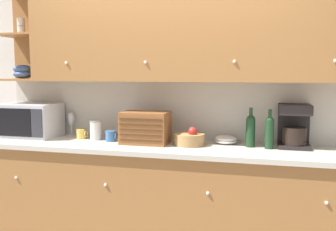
{
  "coord_description": "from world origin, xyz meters",
  "views": [
    {
      "loc": [
        0.81,
        -3.34,
        1.55
      ],
      "look_at": [
        0.0,
        -0.22,
        1.18
      ],
      "focal_mm": 40.0,
      "sensor_mm": 36.0,
      "label": 1
    }
  ],
  "objects_px": {
    "mug": "(82,134)",
    "fruit_basket": "(189,139)",
    "mug_blue_second": "(111,136)",
    "wine_glass": "(71,119)",
    "second_wine_bottle": "(251,129)",
    "storage_canister": "(96,130)",
    "wine_bottle": "(269,131)",
    "coffee_maker": "(294,126)",
    "bowl_stack_on_counter": "(226,140)",
    "bread_box": "(145,128)",
    "microwave": "(31,120)"
  },
  "relations": [
    {
      "from": "wine_glass",
      "to": "second_wine_bottle",
      "type": "height_order",
      "value": "second_wine_bottle"
    },
    {
      "from": "fruit_basket",
      "to": "bread_box",
      "type": "bearing_deg",
      "value": -177.01
    },
    {
      "from": "microwave",
      "to": "wine_bottle",
      "type": "distance_m",
      "value": 2.19
    },
    {
      "from": "mug_blue_second",
      "to": "bowl_stack_on_counter",
      "type": "relative_size",
      "value": 0.53
    },
    {
      "from": "second_wine_bottle",
      "to": "storage_canister",
      "type": "bearing_deg",
      "value": -179.25
    },
    {
      "from": "storage_canister",
      "to": "fruit_basket",
      "type": "xyz_separation_m",
      "value": [
        0.88,
        -0.04,
        -0.03
      ]
    },
    {
      "from": "wine_glass",
      "to": "wine_bottle",
      "type": "height_order",
      "value": "wine_bottle"
    },
    {
      "from": "mug",
      "to": "coffee_maker",
      "type": "relative_size",
      "value": 0.27
    },
    {
      "from": "coffee_maker",
      "to": "mug",
      "type": "bearing_deg",
      "value": -177.37
    },
    {
      "from": "wine_glass",
      "to": "fruit_basket",
      "type": "distance_m",
      "value": 1.24
    },
    {
      "from": "mug",
      "to": "bowl_stack_on_counter",
      "type": "bearing_deg",
      "value": 4.41
    },
    {
      "from": "mug_blue_second",
      "to": "wine_bottle",
      "type": "xyz_separation_m",
      "value": [
        1.37,
        0.01,
        0.1
      ]
    },
    {
      "from": "mug_blue_second",
      "to": "coffee_maker",
      "type": "height_order",
      "value": "coffee_maker"
    },
    {
      "from": "wine_glass",
      "to": "second_wine_bottle",
      "type": "distance_m",
      "value": 1.73
    },
    {
      "from": "wine_glass",
      "to": "bread_box",
      "type": "distance_m",
      "value": 0.87
    },
    {
      "from": "mug",
      "to": "fruit_basket",
      "type": "height_order",
      "value": "fruit_basket"
    },
    {
      "from": "wine_bottle",
      "to": "mug_blue_second",
      "type": "bearing_deg",
      "value": -179.46
    },
    {
      "from": "mug_blue_second",
      "to": "coffee_maker",
      "type": "xyz_separation_m",
      "value": [
        1.56,
        0.13,
        0.13
      ]
    },
    {
      "from": "microwave",
      "to": "second_wine_bottle",
      "type": "distance_m",
      "value": 2.04
    },
    {
      "from": "second_wine_bottle",
      "to": "bowl_stack_on_counter",
      "type": "bearing_deg",
      "value": 155.18
    },
    {
      "from": "bowl_stack_on_counter",
      "to": "bread_box",
      "type": "bearing_deg",
      "value": -165.57
    },
    {
      "from": "mug",
      "to": "fruit_basket",
      "type": "distance_m",
      "value": 1.03
    },
    {
      "from": "fruit_basket",
      "to": "second_wine_bottle",
      "type": "distance_m",
      "value": 0.51
    },
    {
      "from": "microwave",
      "to": "bowl_stack_on_counter",
      "type": "xyz_separation_m",
      "value": [
        1.84,
        0.12,
        -0.13
      ]
    },
    {
      "from": "fruit_basket",
      "to": "coffee_maker",
      "type": "distance_m",
      "value": 0.87
    },
    {
      "from": "microwave",
      "to": "bread_box",
      "type": "bearing_deg",
      "value": -2.68
    },
    {
      "from": "mug_blue_second",
      "to": "fruit_basket",
      "type": "relative_size",
      "value": 0.41
    },
    {
      "from": "second_wine_bottle",
      "to": "coffee_maker",
      "type": "distance_m",
      "value": 0.36
    },
    {
      "from": "mug_blue_second",
      "to": "fruit_basket",
      "type": "height_order",
      "value": "fruit_basket"
    },
    {
      "from": "wine_glass",
      "to": "storage_canister",
      "type": "bearing_deg",
      "value": -26.66
    },
    {
      "from": "mug_blue_second",
      "to": "microwave",
      "type": "bearing_deg",
      "value": 177.91
    },
    {
      "from": "second_wine_bottle",
      "to": "wine_bottle",
      "type": "bearing_deg",
      "value": -15.36
    },
    {
      "from": "bread_box",
      "to": "wine_bottle",
      "type": "relative_size",
      "value": 1.25
    },
    {
      "from": "storage_canister",
      "to": "wine_bottle",
      "type": "bearing_deg",
      "value": -0.87
    },
    {
      "from": "wine_glass",
      "to": "wine_bottle",
      "type": "distance_m",
      "value": 1.88
    },
    {
      "from": "mug",
      "to": "storage_canister",
      "type": "distance_m",
      "value": 0.16
    },
    {
      "from": "bread_box",
      "to": "fruit_basket",
      "type": "relative_size",
      "value": 1.56
    },
    {
      "from": "microwave",
      "to": "fruit_basket",
      "type": "xyz_separation_m",
      "value": [
        1.54,
        -0.03,
        -0.11
      ]
    },
    {
      "from": "mug",
      "to": "second_wine_bottle",
      "type": "height_order",
      "value": "second_wine_bottle"
    },
    {
      "from": "wine_glass",
      "to": "mug",
      "type": "height_order",
      "value": "wine_glass"
    },
    {
      "from": "storage_canister",
      "to": "second_wine_bottle",
      "type": "height_order",
      "value": "second_wine_bottle"
    },
    {
      "from": "microwave",
      "to": "storage_canister",
      "type": "relative_size",
      "value": 2.85
    },
    {
      "from": "wine_glass",
      "to": "bowl_stack_on_counter",
      "type": "bearing_deg",
      "value": -2.17
    },
    {
      "from": "wine_bottle",
      "to": "storage_canister",
      "type": "bearing_deg",
      "value": 179.13
    },
    {
      "from": "microwave",
      "to": "storage_canister",
      "type": "bearing_deg",
      "value": 0.51
    },
    {
      "from": "mug",
      "to": "fruit_basket",
      "type": "relative_size",
      "value": 0.37
    },
    {
      "from": "storage_canister",
      "to": "wine_bottle",
      "type": "height_order",
      "value": "wine_bottle"
    },
    {
      "from": "wine_glass",
      "to": "wine_bottle",
      "type": "relative_size",
      "value": 0.72
    },
    {
      "from": "microwave",
      "to": "wine_glass",
      "type": "relative_size",
      "value": 2.16
    },
    {
      "from": "bowl_stack_on_counter",
      "to": "coffee_maker",
      "type": "xyz_separation_m",
      "value": [
        0.55,
        -0.02,
        0.14
      ]
    }
  ]
}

